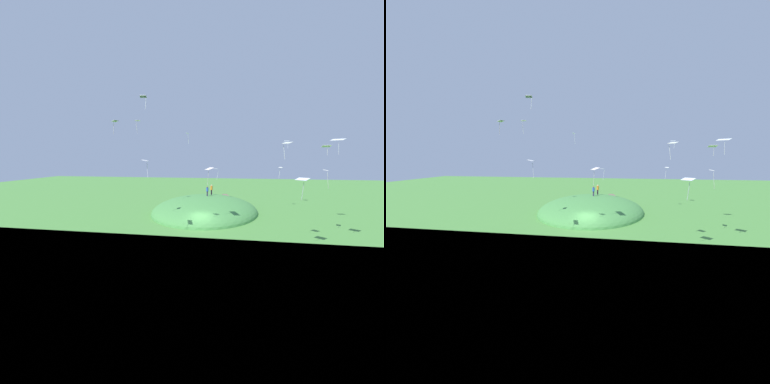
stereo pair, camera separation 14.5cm
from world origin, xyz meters
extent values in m
plane|color=#498739|center=(0.00, 0.00, 0.00)|extent=(160.00, 160.00, 0.00)
ellipsoid|color=#468A42|center=(10.21, 0.77, 0.00)|extent=(23.49, 17.22, 4.93)
cube|color=#71574E|center=(24.30, -3.14, 0.02)|extent=(14.47, 4.85, 0.04)
cube|color=#2D2843|center=(11.08, 0.51, 2.86)|extent=(0.19, 0.24, 0.80)
cylinder|color=#2A51AE|center=(11.08, 0.51, 3.57)|extent=(0.50, 0.50, 0.63)
sphere|color=brown|center=(11.08, 0.51, 4.00)|extent=(0.24, 0.24, 0.24)
cube|color=black|center=(13.73, 0.07, 2.77)|extent=(0.26, 0.22, 0.85)
cylinder|color=orange|center=(13.73, 0.07, 3.53)|extent=(0.56, 0.56, 0.67)
sphere|color=#EBB395|center=(13.73, 0.07, 3.99)|extent=(0.25, 0.25, 0.25)
cube|color=white|center=(-6.99, -10.48, 6.97)|extent=(1.33, 1.36, 0.21)
cylinder|color=white|center=(-6.99, -10.55, 5.83)|extent=(0.16, 0.16, 1.72)
cube|color=white|center=(2.95, 9.40, 14.03)|extent=(0.52, 0.72, 0.07)
cylinder|color=white|center=(2.73, 9.46, 13.05)|extent=(0.26, 0.09, 1.60)
cube|color=white|center=(17.10, -12.93, 11.85)|extent=(0.86, 1.03, 0.12)
cylinder|color=white|center=(17.04, -13.16, 11.06)|extent=(0.08, 0.09, 1.13)
cube|color=silver|center=(4.47, -15.79, 10.40)|extent=(0.81, 1.15, 0.26)
cylinder|color=silver|center=(4.41, -15.95, 9.65)|extent=(0.09, 0.05, 0.96)
cube|color=white|center=(-6.27, 5.09, 8.65)|extent=(0.97, 0.71, 0.16)
cylinder|color=white|center=(-6.08, 4.93, 7.60)|extent=(0.26, 0.20, 1.63)
cube|color=silver|center=(15.19, -11.81, 7.21)|extent=(0.69, 0.75, 0.13)
cylinder|color=silver|center=(15.44, -11.68, 6.16)|extent=(0.25, 0.20, 1.78)
cube|color=white|center=(14.94, 4.62, 13.24)|extent=(0.85, 0.66, 0.21)
cylinder|color=white|center=(14.65, 4.42, 12.19)|extent=(0.22, 0.13, 1.70)
cube|color=white|center=(-6.36, -9.09, 10.34)|extent=(1.03, 1.02, 0.17)
cylinder|color=white|center=(-6.11, -8.87, 9.45)|extent=(0.15, 0.21, 1.34)
cube|color=white|center=(11.43, -0.87, 7.09)|extent=(0.98, 0.84, 0.09)
cylinder|color=white|center=(11.35, -1.16, 6.04)|extent=(0.16, 0.28, 1.67)
cube|color=white|center=(-7.76, 4.60, 14.78)|extent=(0.52, 0.69, 0.17)
cylinder|color=white|center=(-7.81, 4.34, 14.09)|extent=(0.11, 0.10, 1.07)
cube|color=white|center=(-1.00, -14.25, 7.54)|extent=(0.93, 0.77, 0.14)
cylinder|color=white|center=(-1.25, -14.47, 6.39)|extent=(0.24, 0.31, 1.88)
cube|color=white|center=(-5.48, -13.82, 10.65)|extent=(1.37, 1.43, 0.20)
cylinder|color=white|center=(-5.72, -13.84, 9.79)|extent=(0.16, 0.14, 1.12)
cube|color=white|center=(-1.27, -1.15, 7.62)|extent=(1.37, 1.25, 0.28)
cylinder|color=white|center=(-1.06, -0.97, 6.49)|extent=(0.19, 0.13, 1.68)
cube|color=silver|center=(-4.68, 9.07, 12.98)|extent=(0.83, 0.67, 0.16)
cylinder|color=silver|center=(-4.65, 9.28, 12.16)|extent=(0.17, 0.17, 1.28)
camera|label=1|loc=(-32.94, -4.57, 9.02)|focal=24.79mm
camera|label=2|loc=(-32.92, -4.72, 9.02)|focal=24.79mm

